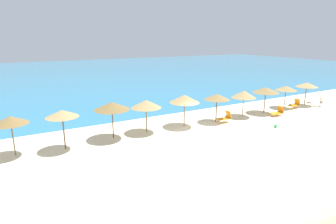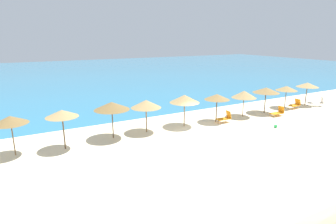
# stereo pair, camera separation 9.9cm
# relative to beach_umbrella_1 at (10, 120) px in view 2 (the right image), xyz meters

# --- Properties ---
(ground_plane) EXTENTS (160.00, 160.00, 0.00)m
(ground_plane) POSITION_rel_beach_umbrella_1_xyz_m (13.31, -2.30, -2.42)
(ground_plane) COLOR beige
(sea_water) EXTENTS (160.00, 74.50, 0.01)m
(sea_water) POSITION_rel_beach_umbrella_1_xyz_m (13.31, 41.07, -2.42)
(sea_water) COLOR teal
(sea_water) RESTS_ON ground_plane
(dune_ridge) EXTENTS (40.43, 7.33, 3.06)m
(dune_ridge) POSITION_rel_beach_umbrella_1_xyz_m (11.31, -12.20, -0.89)
(dune_ridge) COLOR beige
(dune_ridge) RESTS_ON ground_plane
(beach_umbrella_1) EXTENTS (2.16, 2.16, 2.68)m
(beach_umbrella_1) POSITION_rel_beach_umbrella_1_xyz_m (0.00, 0.00, 0.00)
(beach_umbrella_1) COLOR brown
(beach_umbrella_1) RESTS_ON ground_plane
(beach_umbrella_2) EXTENTS (2.18, 2.18, 2.79)m
(beach_umbrella_2) POSITION_rel_beach_umbrella_1_xyz_m (3.05, -0.46, 0.12)
(beach_umbrella_2) COLOR brown
(beach_umbrella_2) RESTS_ON ground_plane
(beach_umbrella_3) EXTENTS (2.67, 2.67, 2.84)m
(beach_umbrella_3) POSITION_rel_beach_umbrella_1_xyz_m (6.65, -0.00, 0.12)
(beach_umbrella_3) COLOR brown
(beach_umbrella_3) RESTS_ON ground_plane
(beach_umbrella_4) EXTENTS (2.43, 2.43, 2.68)m
(beach_umbrella_4) POSITION_rel_beach_umbrella_1_xyz_m (9.47, 0.02, -0.06)
(beach_umbrella_4) COLOR brown
(beach_umbrella_4) RESTS_ON ground_plane
(beach_umbrella_5) EXTENTS (2.56, 2.56, 2.78)m
(beach_umbrella_5) POSITION_rel_beach_umbrella_1_xyz_m (12.98, -0.15, 0.02)
(beach_umbrella_5) COLOR brown
(beach_umbrella_5) RESTS_ON ground_plane
(beach_umbrella_6) EXTENTS (2.27, 2.27, 2.58)m
(beach_umbrella_6) POSITION_rel_beach_umbrella_1_xyz_m (16.23, -0.47, -0.10)
(beach_umbrella_6) COLOR brown
(beach_umbrella_6) RESTS_ON ground_plane
(beach_umbrella_7) EXTENTS (2.36, 2.36, 2.55)m
(beach_umbrella_7) POSITION_rel_beach_umbrella_1_xyz_m (19.61, -0.35, -0.21)
(beach_umbrella_7) COLOR brown
(beach_umbrella_7) RESTS_ON ground_plane
(beach_umbrella_8) EXTENTS (2.61, 2.61, 2.63)m
(beach_umbrella_8) POSITION_rel_beach_umbrella_1_xyz_m (22.51, -0.43, -0.06)
(beach_umbrella_8) COLOR brown
(beach_umbrella_8) RESTS_ON ground_plane
(beach_umbrella_9) EXTENTS (2.25, 2.25, 2.42)m
(beach_umbrella_9) POSITION_rel_beach_umbrella_1_xyz_m (26.10, -0.02, -0.25)
(beach_umbrella_9) COLOR brown
(beach_umbrella_9) RESTS_ON ground_plane
(beach_umbrella_10) EXTENTS (2.37, 2.37, 2.60)m
(beach_umbrella_10) POSITION_rel_beach_umbrella_1_xyz_m (29.10, -0.37, -0.07)
(beach_umbrella_10) COLOR brown
(beach_umbrella_10) RESTS_ON ground_plane
(lounge_chair_0) EXTENTS (1.66, 1.42, 1.10)m
(lounge_chair_0) POSITION_rel_beach_umbrella_1_xyz_m (29.92, -1.26, -1.96)
(lounge_chair_0) COLOR white
(lounge_chair_0) RESTS_ON ground_plane
(lounge_chair_1) EXTENTS (1.33, 0.68, 1.02)m
(lounge_chair_1) POSITION_rel_beach_umbrella_1_xyz_m (26.88, -0.75, -1.96)
(lounge_chair_1) COLOR orange
(lounge_chair_1) RESTS_ON ground_plane
(lounge_chair_2) EXTENTS (1.37, 0.70, 1.06)m
(lounge_chair_2) POSITION_rel_beach_umbrella_1_xyz_m (16.76, -1.07, -1.94)
(lounge_chair_2) COLOR orange
(lounge_chair_2) RESTS_ON ground_plane
(lounge_chair_4) EXTENTS (1.37, 0.66, 0.93)m
(lounge_chair_4) POSITION_rel_beach_umbrella_1_xyz_m (22.80, -1.87, -2.05)
(lounge_chair_4) COLOR orange
(lounge_chair_4) RESTS_ON ground_plane
(beach_ball) EXTENTS (0.29, 0.29, 0.29)m
(beach_ball) POSITION_rel_beach_umbrella_1_xyz_m (19.59, -4.35, -2.28)
(beach_ball) COLOR green
(beach_ball) RESTS_ON ground_plane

